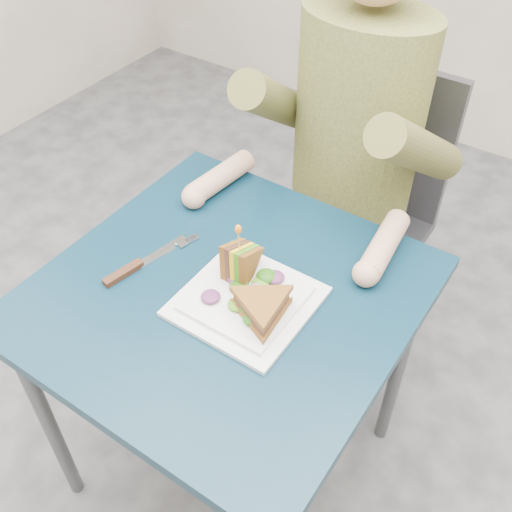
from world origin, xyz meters
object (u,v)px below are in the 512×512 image
Objects in this scene: table at (227,315)px; sandwich_upright at (239,263)px; fork at (164,253)px; knife at (131,269)px; chair at (360,197)px; plate at (246,300)px; diner at (358,101)px; sandwich_flat at (262,308)px.

sandwich_upright reaches higher than table.
fork is 0.80× the size of knife.
knife is at bearing -105.47° from chair.
sandwich_upright reaches higher than knife.
plate is 1.18× the size of knife.
diner reaches higher than table.
sandwich_upright is (-0.10, 0.07, 0.01)m from sandwich_flat.
fork is 0.08m from knife.
plate is at bearing -84.25° from diner.
knife is at bearing -161.76° from table.
table is at bearing 165.31° from sandwich_flat.
chair is 0.39m from diner.
table is at bearing -90.00° from chair.
plate is 0.07m from sandwich_flat.
sandwich_flat reaches higher than fork.
plate reaches higher than table.
chair is at bearing 90.00° from diner.
plate is 1.48× the size of fork.
sandwich_upright reaches higher than plate.
fork is at bearing -171.25° from sandwich_upright.
table is 0.23m from knife.
table is 2.88× the size of plate.
chair is 3.58× the size of plate.
knife is (-0.03, -0.08, 0.00)m from fork.
table is 0.17m from sandwich_flat.
diner reaches higher than chair.
plate is at bearing -42.59° from sandwich_upright.
diner is 0.61m from fork.
chair is 4.21× the size of knife.
fork is (-0.18, -0.55, -0.18)m from diner.
chair is 0.71m from plate.
sandwich_flat is at bearing -80.96° from chair.
chair reaches higher than fork.
table is at bearing 18.24° from knife.
fork is (-0.29, 0.04, -0.04)m from sandwich_flat.
chair is 5.28× the size of fork.
chair is at bearing 94.80° from plate.
table is 1.01× the size of diner.
chair is at bearing 99.04° from sandwich_flat.
chair reaches higher than plate.
plate is at bearing 13.57° from knife.
knife is at bearing -166.43° from plate.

